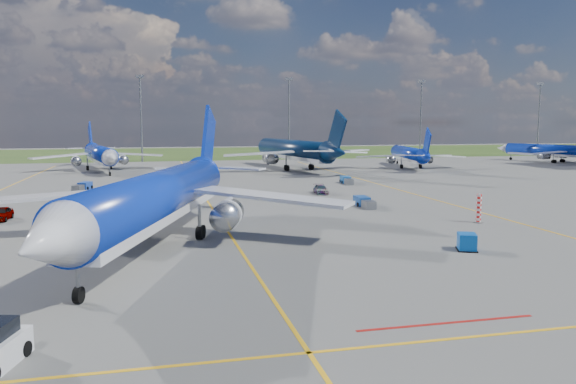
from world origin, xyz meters
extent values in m
plane|color=#535351|center=(0.00, 0.00, 0.00)|extent=(400.00, 400.00, 0.00)
cube|color=#2D4719|center=(0.00, 150.00, 0.00)|extent=(400.00, 80.00, 0.01)
cube|color=yellow|center=(0.00, 30.00, 0.01)|extent=(0.25, 160.00, 0.02)
cube|color=yellow|center=(0.00, -20.00, 0.01)|extent=(60.00, 0.25, 0.02)
cube|color=yellow|center=(30.00, 40.00, 0.01)|extent=(0.25, 120.00, 0.02)
cube|color=#A5140F|center=(8.00, -18.00, 0.01)|extent=(10.00, 0.25, 0.02)
cylinder|color=slate|center=(-10.00, 110.00, 11.00)|extent=(0.50, 0.50, 22.00)
cube|color=slate|center=(-10.00, 110.00, 22.30)|extent=(2.20, 0.50, 0.80)
cylinder|color=slate|center=(30.00, 110.00, 11.00)|extent=(0.50, 0.50, 22.00)
cube|color=slate|center=(30.00, 110.00, 22.30)|extent=(2.20, 0.50, 0.80)
cylinder|color=slate|center=(70.00, 110.00, 11.00)|extent=(0.50, 0.50, 22.00)
cube|color=slate|center=(70.00, 110.00, 22.30)|extent=(2.20, 0.50, 0.80)
cylinder|color=slate|center=(110.00, 110.00, 11.00)|extent=(0.50, 0.50, 22.00)
cube|color=slate|center=(110.00, 110.00, 22.30)|extent=(2.20, 0.50, 0.80)
cylinder|color=red|center=(26.00, 8.00, 1.50)|extent=(0.50, 0.50, 3.00)
cube|color=slate|center=(-13.04, -16.07, 0.51)|extent=(0.81, 2.21, 0.19)
cube|color=#0C50AF|center=(18.02, -3.12, 0.69)|extent=(1.94, 2.12, 1.38)
imported|color=#999999|center=(-22.69, 20.99, 0.71)|extent=(1.83, 4.22, 1.42)
imported|color=#999999|center=(-8.92, 32.27, 0.58)|extent=(4.57, 3.33, 1.15)
imported|color=#999999|center=(16.88, 34.74, 0.64)|extent=(2.29, 4.59, 1.28)
cube|color=#184491|center=(18.52, 22.27, 0.58)|extent=(1.60, 2.80, 1.16)
cube|color=slate|center=(18.38, 19.54, 0.47)|extent=(1.36, 2.16, 0.95)
cube|color=#1B40A3|center=(-17.41, 48.61, 0.56)|extent=(2.08, 2.91, 1.11)
cube|color=slate|center=(-18.13, 46.08, 0.45)|extent=(1.72, 2.27, 0.91)
cube|color=#1C5BA9|center=(25.22, 47.78, 0.58)|extent=(1.83, 2.92, 1.16)
cube|color=slate|center=(24.86, 45.05, 0.48)|extent=(1.53, 2.26, 0.95)
camera|label=1|loc=(-6.50, -43.43, 10.37)|focal=35.00mm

